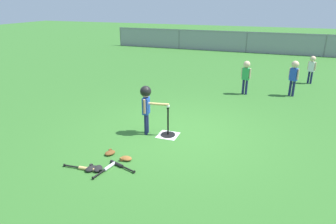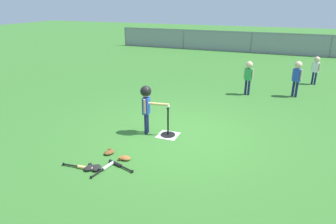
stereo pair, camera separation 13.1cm
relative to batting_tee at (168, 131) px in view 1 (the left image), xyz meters
name	(u,v)px [view 1 (the left image)]	position (x,y,z in m)	size (l,w,h in m)	color
ground_plane	(181,133)	(0.24, 0.19, -0.10)	(60.00, 60.00, 0.00)	#336B28
home_plate	(168,135)	(0.00, 0.00, -0.10)	(0.44, 0.44, 0.01)	white
batting_tee	(168,131)	(0.00, 0.00, 0.00)	(0.32, 0.32, 0.65)	black
baseball_on_tee	(168,106)	(0.00, 0.00, 0.58)	(0.07, 0.07, 0.07)	white
batter_child	(146,100)	(-0.47, -0.07, 0.69)	(0.63, 0.31, 1.11)	#191E4C
fielder_near_right	(312,66)	(3.21, 5.89, 0.53)	(0.26, 0.20, 0.98)	#191E4C
fielder_deep_center	(246,73)	(1.19, 3.76, 0.58)	(0.30, 0.21, 1.06)	#191E4C
fielder_near_left	(294,74)	(2.58, 4.08, 0.61)	(0.29, 0.23, 1.10)	#191E4C
spare_bat_silver	(107,168)	(-0.50, -1.72, -0.07)	(0.15, 0.59, 0.06)	silver
spare_bat_wood	(84,168)	(-0.90, -1.88, -0.07)	(0.62, 0.11, 0.06)	#DBB266
spare_bat_black	(119,165)	(-0.36, -1.56, -0.07)	(0.59, 0.23, 0.06)	black
glove_by_plate	(98,169)	(-0.64, -1.81, -0.07)	(0.23, 0.26, 0.07)	black
glove_near_bats	(126,158)	(-0.35, -1.31, -0.07)	(0.23, 0.18, 0.07)	brown
glove_tossed_aside	(110,153)	(-0.75, -1.22, -0.07)	(0.23, 0.26, 0.07)	brown
glove_outfield_drop	(91,168)	(-0.76, -1.85, -0.07)	(0.21, 0.25, 0.07)	black
outfield_fence	(247,41)	(0.24, 12.02, 0.51)	(16.06, 0.06, 1.15)	slate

